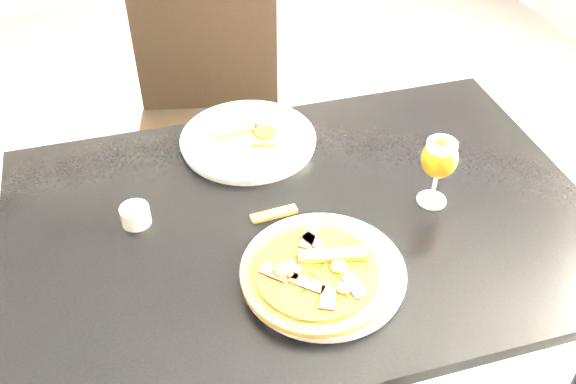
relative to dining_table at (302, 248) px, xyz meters
name	(u,v)px	position (x,y,z in m)	size (l,w,h in m)	color
dining_table	(302,248)	(0.00, 0.00, 0.00)	(1.25, 0.88, 0.75)	black
chair_far	(210,125)	(-0.04, 0.69, -0.13)	(0.55, 0.55, 0.96)	black
plate_main	(323,273)	(-0.02, -0.16, 0.10)	(0.30, 0.30, 0.02)	white
pizza	(317,273)	(-0.04, -0.17, 0.12)	(0.28, 0.28, 0.03)	#965F24
plate_second	(248,140)	(-0.03, 0.28, 0.10)	(0.31, 0.31, 0.02)	white
crust_scraps	(255,133)	(-0.01, 0.29, 0.11)	(0.16, 0.10, 0.01)	#965F24
loose_crust	(274,214)	(-0.05, 0.03, 0.09)	(0.10, 0.02, 0.01)	#965F24
sauce_cup	(135,215)	(-0.32, 0.10, 0.11)	(0.06, 0.06, 0.04)	silver
beer_glass	(439,159)	(0.27, -0.04, 0.20)	(0.07, 0.07, 0.16)	silver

